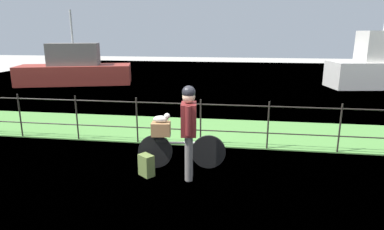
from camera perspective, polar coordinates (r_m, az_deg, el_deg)
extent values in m
plane|color=#B2ADA3|center=(5.89, -0.78, -11.39)|extent=(60.00, 60.00, 0.00)
cube|color=#569342|center=(8.67, 2.46, -2.78)|extent=(27.00, 2.40, 0.03)
plane|color=slate|center=(14.97, 5.15, 4.35)|extent=(30.00, 30.00, 0.00)
cylinder|color=#28231E|center=(9.10, -27.88, -0.14)|extent=(0.04, 0.04, 1.10)
cylinder|color=#28231E|center=(8.30, -19.50, -0.53)|extent=(0.04, 0.04, 1.10)
cylinder|color=#28231E|center=(7.72, -9.61, -0.98)|extent=(0.04, 0.04, 1.10)
cylinder|color=#28231E|center=(7.40, 1.51, -1.45)|extent=(0.04, 0.04, 1.10)
cylinder|color=#28231E|center=(7.37, 13.17, -1.88)|extent=(0.04, 0.04, 1.10)
cylinder|color=#28231E|center=(7.65, 24.44, -2.22)|extent=(0.04, 0.04, 1.10)
cylinder|color=#28231E|center=(7.44, 1.50, -2.67)|extent=(18.00, 0.03, 0.03)
cylinder|color=#28231E|center=(7.29, 1.54, 1.89)|extent=(18.00, 0.03, 0.03)
cylinder|color=black|center=(6.28, 2.90, -6.48)|extent=(0.66, 0.13, 0.66)
cylinder|color=black|center=(6.33, -6.45, -6.37)|extent=(0.66, 0.13, 0.66)
cylinder|color=#BCB7B2|center=(6.22, -1.80, -4.88)|extent=(0.80, 0.14, 0.04)
cube|color=black|center=(6.24, -5.41, -4.41)|extent=(0.21, 0.11, 0.06)
cube|color=slate|center=(6.21, -5.43, -3.61)|extent=(0.38, 0.20, 0.02)
cube|color=olive|center=(6.17, -5.46, -2.42)|extent=(0.38, 0.31, 0.25)
ellipsoid|color=silver|center=(6.12, -5.50, -0.71)|extent=(0.30, 0.17, 0.13)
sphere|color=silver|center=(6.09, -4.39, -0.18)|extent=(0.11, 0.11, 0.11)
cylinder|color=slate|center=(5.92, -0.52, -6.92)|extent=(0.14, 0.14, 0.82)
cylinder|color=slate|center=(5.73, -0.59, -7.64)|extent=(0.14, 0.14, 0.82)
cube|color=maroon|center=(5.61, -0.57, -0.71)|extent=(0.31, 0.43, 0.56)
cylinder|color=maroon|center=(5.82, -0.50, 0.12)|extent=(0.10, 0.10, 0.50)
cylinder|color=maroon|center=(5.39, -0.65, -1.02)|extent=(0.10, 0.10, 0.50)
sphere|color=tan|center=(5.52, -0.58, 3.20)|extent=(0.22, 0.22, 0.22)
sphere|color=black|center=(5.51, -0.58, 3.99)|extent=(0.23, 0.23, 0.23)
cube|color=olive|center=(6.06, -8.01, -8.71)|extent=(0.33, 0.31, 0.40)
cube|color=silver|center=(17.89, 29.78, 6.14)|extent=(4.74, 2.50, 1.23)
cube|color=silver|center=(17.80, 30.31, 10.34)|extent=(2.17, 1.55, 1.41)
cube|color=#9E3328|center=(17.76, -19.72, 6.68)|extent=(5.80, 3.38, 0.96)
cube|color=slate|center=(17.67, -20.00, 9.97)|extent=(2.69, 1.95, 1.09)
cylinder|color=#B2B2B2|center=(17.64, -20.38, 14.32)|extent=(0.10, 0.10, 1.60)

